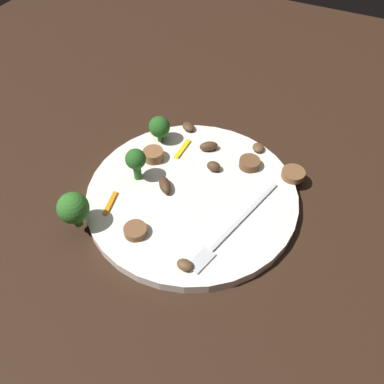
% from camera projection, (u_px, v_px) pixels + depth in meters
% --- Properties ---
extents(ground_plane, '(1.40, 1.40, 0.00)m').
position_uv_depth(ground_plane, '(192.00, 199.00, 0.56)').
color(ground_plane, black).
extents(plate, '(0.29, 0.29, 0.01)m').
position_uv_depth(plate, '(192.00, 196.00, 0.56)').
color(plate, white).
rests_on(plate, ground_plane).
extents(fork, '(0.18, 0.06, 0.00)m').
position_uv_depth(fork, '(230.00, 230.00, 0.51)').
color(fork, silver).
rests_on(fork, plate).
extents(broccoli_floret_0, '(0.03, 0.03, 0.05)m').
position_uv_depth(broccoli_floret_0, '(136.00, 161.00, 0.55)').
color(broccoli_floret_0, '#296420').
rests_on(broccoli_floret_0, plate).
extents(broccoli_floret_1, '(0.04, 0.04, 0.05)m').
position_uv_depth(broccoli_floret_1, '(73.00, 208.00, 0.49)').
color(broccoli_floret_1, '#347525').
rests_on(broccoli_floret_1, plate).
extents(broccoli_floret_2, '(0.03, 0.03, 0.04)m').
position_uv_depth(broccoli_floret_2, '(159.00, 127.00, 0.60)').
color(broccoli_floret_2, '#296420').
rests_on(broccoli_floret_2, plate).
extents(sausage_slice_0, '(0.04, 0.04, 0.01)m').
position_uv_depth(sausage_slice_0, '(249.00, 163.00, 0.58)').
color(sausage_slice_0, brown).
rests_on(sausage_slice_0, plate).
extents(sausage_slice_1, '(0.03, 0.03, 0.01)m').
position_uv_depth(sausage_slice_1, '(153.00, 155.00, 0.59)').
color(sausage_slice_1, brown).
rests_on(sausage_slice_1, plate).
extents(sausage_slice_2, '(0.04, 0.04, 0.01)m').
position_uv_depth(sausage_slice_2, '(293.00, 174.00, 0.57)').
color(sausage_slice_2, brown).
rests_on(sausage_slice_2, plate).
extents(sausage_slice_3, '(0.03, 0.03, 0.01)m').
position_uv_depth(sausage_slice_3, '(135.00, 231.00, 0.50)').
color(sausage_slice_3, brown).
rests_on(sausage_slice_3, plate).
extents(mushroom_0, '(0.03, 0.03, 0.01)m').
position_uv_depth(mushroom_0, '(209.00, 146.00, 0.61)').
color(mushroom_0, '#4C331E').
rests_on(mushroom_0, plate).
extents(mushroom_1, '(0.02, 0.02, 0.01)m').
position_uv_depth(mushroom_1, '(214.00, 166.00, 0.58)').
color(mushroom_1, '#4C331E').
rests_on(mushroom_1, plate).
extents(mushroom_2, '(0.03, 0.03, 0.01)m').
position_uv_depth(mushroom_2, '(165.00, 185.00, 0.55)').
color(mushroom_2, '#422B19').
rests_on(mushroom_2, plate).
extents(mushroom_3, '(0.03, 0.03, 0.01)m').
position_uv_depth(mushroom_3, '(258.00, 148.00, 0.61)').
color(mushroom_3, brown).
rests_on(mushroom_3, plate).
extents(mushroom_4, '(0.03, 0.03, 0.01)m').
position_uv_depth(mushroom_4, '(188.00, 127.00, 0.64)').
color(mushroom_4, '#4C331E').
rests_on(mushroom_4, plate).
extents(mushroom_5, '(0.02, 0.02, 0.01)m').
position_uv_depth(mushroom_5, '(185.00, 265.00, 0.47)').
color(mushroom_5, brown).
rests_on(mushroom_5, plate).
extents(pepper_strip_0, '(0.04, 0.01, 0.00)m').
position_uv_depth(pepper_strip_0, '(182.00, 149.00, 0.61)').
color(pepper_strip_0, yellow).
rests_on(pepper_strip_0, plate).
extents(pepper_strip_1, '(0.04, 0.02, 0.00)m').
position_uv_depth(pepper_strip_1, '(110.00, 203.00, 0.54)').
color(pepper_strip_1, orange).
rests_on(pepper_strip_1, plate).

